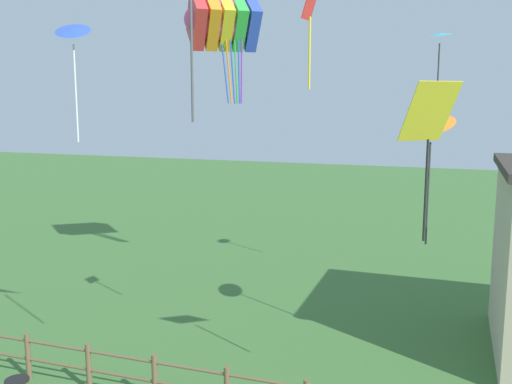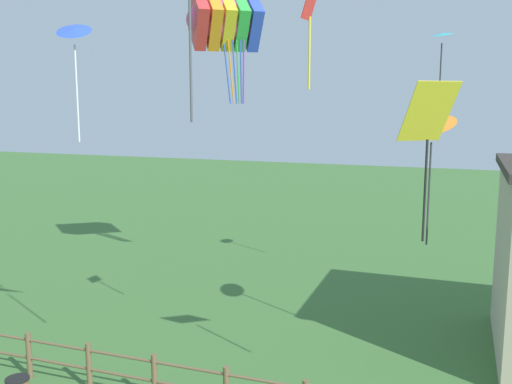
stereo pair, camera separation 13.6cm
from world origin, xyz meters
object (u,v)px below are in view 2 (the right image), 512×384
Objects in this scene: kite_rainbow_parafoil at (225,21)px; kite_blue_delta at (74,36)px; kite_cyan_delta at (442,40)px; kite_orange_delta at (432,127)px; kite_red_diamond at (310,20)px; kite_yellow_diamond at (428,125)px.

kite_rainbow_parafoil reaches higher than kite_blue_delta.
kite_cyan_delta is 0.71× the size of kite_orange_delta.
kite_orange_delta is (7.82, -4.95, -3.61)m from kite_rainbow_parafoil.
kite_red_diamond is 3.75m from kite_yellow_diamond.
kite_red_diamond is 0.70× the size of kite_yellow_diamond.
kite_orange_delta is 3.50m from kite_yellow_diamond.
kite_blue_delta is (-9.05, -2.44, 2.34)m from kite_orange_delta.
kite_cyan_delta is at bearing 2.92° from kite_rainbow_parafoil.
kite_rainbow_parafoil is 7.82m from kite_cyan_delta.
kite_blue_delta is at bearing -164.92° from kite_orange_delta.
kite_blue_delta reaches higher than kite_orange_delta.
kite_red_diamond is at bearing 157.61° from kite_yellow_diamond.
kite_rainbow_parafoil is 1.85× the size of kite_red_diamond.
kite_rainbow_parafoil is at bearing 80.54° from kite_blue_delta.
kite_rainbow_parafoil is 9.93m from kite_orange_delta.
kite_rainbow_parafoil is 1.30× the size of kite_yellow_diamond.
kite_rainbow_parafoil is at bearing 147.69° from kite_orange_delta.
kite_cyan_delta is at bearing 90.71° from kite_orange_delta.
kite_red_diamond is 0.71× the size of kite_blue_delta.
kite_blue_delta is (-6.38, -0.08, -0.12)m from kite_red_diamond.
kite_rainbow_parafoil reaches higher than kite_orange_delta.
kite_rainbow_parafoil is at bearing 133.16° from kite_yellow_diamond.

